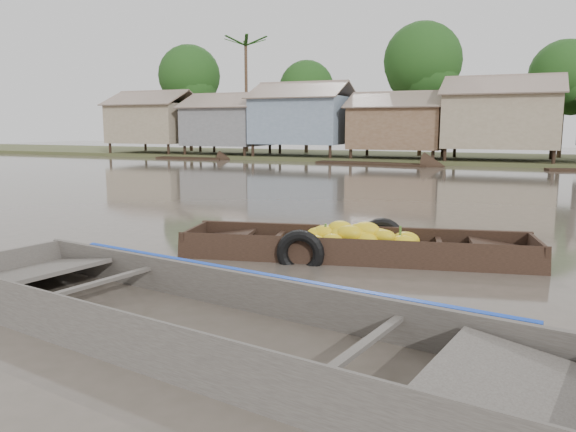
% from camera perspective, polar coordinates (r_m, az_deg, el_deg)
% --- Properties ---
extents(ground, '(120.00, 120.00, 0.00)m').
position_cam_1_polar(ground, '(8.86, -5.69, -6.45)').
color(ground, '#4F483D').
rests_on(ground, ground).
extents(riverbank, '(120.00, 12.47, 10.22)m').
position_cam_1_polar(riverbank, '(39.35, 21.83, 9.57)').
color(riverbank, '#384723').
rests_on(riverbank, ground).
extents(banana_boat, '(6.51, 2.78, 0.89)m').
position_cam_1_polar(banana_boat, '(10.34, 6.37, -3.03)').
color(banana_boat, black).
rests_on(banana_boat, ground).
extents(viewer_boat, '(8.45, 3.53, 0.66)m').
position_cam_1_polar(viewer_boat, '(6.53, -7.88, -11.59)').
color(viewer_boat, '#433E38').
rests_on(viewer_boat, ground).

